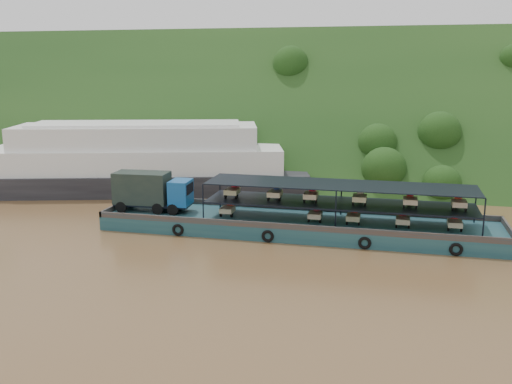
# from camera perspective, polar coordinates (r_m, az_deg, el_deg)

# --- Properties ---
(ground) EXTENTS (160.00, 160.00, 0.00)m
(ground) POSITION_cam_1_polar(r_m,az_deg,el_deg) (49.67, 1.44, -4.46)
(ground) COLOR brown
(ground) RESTS_ON ground
(hillside) EXTENTS (140.00, 39.60, 39.60)m
(hillside) POSITION_cam_1_polar(r_m,az_deg,el_deg) (84.30, 6.59, 2.56)
(hillside) COLOR #143413
(hillside) RESTS_ON ground
(cargo_barge) EXTENTS (35.00, 7.18, 4.84)m
(cargo_barge) POSITION_cam_1_polar(r_m,az_deg,el_deg) (50.85, 2.57, -2.65)
(cargo_barge) COLOR #143946
(cargo_barge) RESTS_ON ground
(passenger_ferry) EXTENTS (40.82, 20.51, 8.02)m
(passenger_ferry) POSITION_cam_1_polar(r_m,az_deg,el_deg) (68.66, -11.71, 3.04)
(passenger_ferry) COLOR black
(passenger_ferry) RESTS_ON ground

